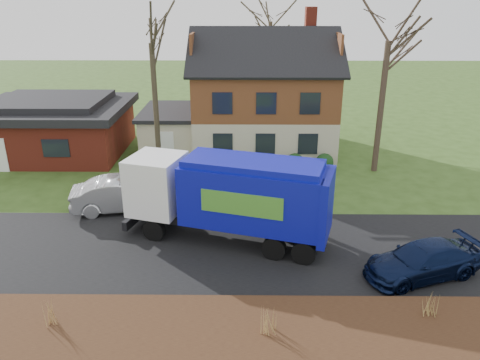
{
  "coord_description": "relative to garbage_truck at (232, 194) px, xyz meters",
  "views": [
    {
      "loc": [
        0.73,
        -17.14,
        10.05
      ],
      "look_at": [
        0.53,
        2.5,
        2.2
      ],
      "focal_mm": 35.0,
      "sensor_mm": 36.0,
      "label": 1
    }
  ],
  "objects": [
    {
      "name": "mulch_verge",
      "position": [
        -0.19,
        -6.21,
        -2.04
      ],
      "size": [
        80.0,
        3.5,
        0.3
      ],
      "primitive_type": "cube",
      "color": "black",
      "rests_on": "ground"
    },
    {
      "name": "tree_front_east",
      "position": [
        8.46,
        8.76,
        6.67
      ],
      "size": [
        3.92,
        3.92,
        10.9
      ],
      "color": "#403126",
      "rests_on": "ground"
    },
    {
      "name": "navy_wagon",
      "position": [
        7.29,
        -2.71,
        -1.53
      ],
      "size": [
        4.91,
        3.22,
        1.32
      ],
      "primitive_type": "imported",
      "rotation": [
        0.0,
        0.0,
        -1.24
      ],
      "color": "black",
      "rests_on": "ground"
    },
    {
      "name": "grass_clump_east",
      "position": [
        6.57,
        -5.41,
        -1.48
      ],
      "size": [
        0.33,
        0.27,
        0.82
      ],
      "color": "#9D8045",
      "rests_on": "mulch_verge"
    },
    {
      "name": "tree_back",
      "position": [
        2.53,
        20.23,
        6.89
      ],
      "size": [
        3.44,
        3.44,
        10.89
      ],
      "color": "#453A29",
      "rests_on": "ground"
    },
    {
      "name": "road",
      "position": [
        -0.19,
        -0.91,
        -2.18
      ],
      "size": [
        80.0,
        7.0,
        0.02
      ],
      "primitive_type": "cube",
      "color": "black",
      "rests_on": "ground"
    },
    {
      "name": "tree_front_west",
      "position": [
        -4.63,
        8.65,
        6.42
      ],
      "size": [
        3.51,
        3.51,
        10.44
      ],
      "color": "#393122",
      "rests_on": "ground"
    },
    {
      "name": "grass_clump_west",
      "position": [
        -5.52,
        -6.02,
        -1.43
      ],
      "size": [
        0.35,
        0.28,
        0.91
      ],
      "color": "#A57E48",
      "rests_on": "mulch_verge"
    },
    {
      "name": "garbage_truck",
      "position": [
        0.0,
        0.0,
        0.0
      ],
      "size": [
        9.16,
        4.78,
        3.79
      ],
      "rotation": [
        0.0,
        0.0,
        -0.29
      ],
      "color": "black",
      "rests_on": "ground"
    },
    {
      "name": "silver_sedan",
      "position": [
        -5.43,
        3.07,
        -1.36
      ],
      "size": [
        5.27,
        2.7,
        1.66
      ],
      "primitive_type": "imported",
      "rotation": [
        0.0,
        0.0,
        1.77
      ],
      "color": "#A8ABAF",
      "rests_on": "ground"
    },
    {
      "name": "ground",
      "position": [
        -0.19,
        -0.91,
        -2.19
      ],
      "size": [
        120.0,
        120.0,
        0.0
      ],
      "primitive_type": "plane",
      "color": "#304918",
      "rests_on": "ground"
    },
    {
      "name": "grass_clump_mid",
      "position": [
        1.31,
        -6.34,
        -1.4
      ],
      "size": [
        0.35,
        0.29,
        0.97
      ],
      "color": "#A17E47",
      "rests_on": "mulch_verge"
    },
    {
      "name": "main_house",
      "position": [
        1.3,
        13.0,
        1.84
      ],
      "size": [
        12.95,
        8.95,
        9.26
      ],
      "color": "beige",
      "rests_on": "ground"
    },
    {
      "name": "ranch_house",
      "position": [
        -12.19,
        12.09,
        -0.37
      ],
      "size": [
        9.8,
        8.2,
        3.7
      ],
      "color": "maroon",
      "rests_on": "ground"
    }
  ]
}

